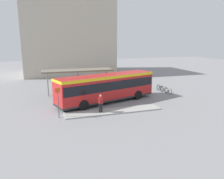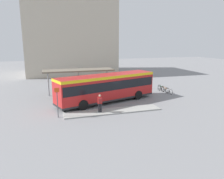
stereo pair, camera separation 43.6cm
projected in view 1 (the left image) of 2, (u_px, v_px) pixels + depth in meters
name	position (u px, v px, depth m)	size (l,w,h in m)	color
ground_plane	(107.00, 102.00, 25.40)	(120.00, 120.00, 0.00)	gray
curb_island	(114.00, 111.00, 21.87)	(9.79, 1.80, 0.12)	#9E9E99
city_bus	(107.00, 86.00, 25.00)	(12.23, 6.09, 3.19)	red
pedestrian_waiting	(101.00, 102.00, 21.10)	(0.45, 0.48, 1.77)	#232328
bicycle_white	(168.00, 91.00, 29.36)	(0.48, 1.64, 0.71)	black
bicycle_orange	(164.00, 89.00, 30.12)	(0.48, 1.79, 0.77)	black
bicycle_black	(160.00, 89.00, 30.87)	(0.48, 1.61, 0.70)	black
bicycle_green	(160.00, 87.00, 31.79)	(0.48, 1.55, 0.67)	black
station_shelter	(78.00, 71.00, 28.56)	(9.14, 2.60, 3.27)	#706656
platform_sign	(58.00, 101.00, 19.80)	(0.44, 0.08, 2.80)	#4C4C51
station_building	(68.00, 39.00, 47.60)	(18.15, 13.67, 14.72)	#BCB29E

